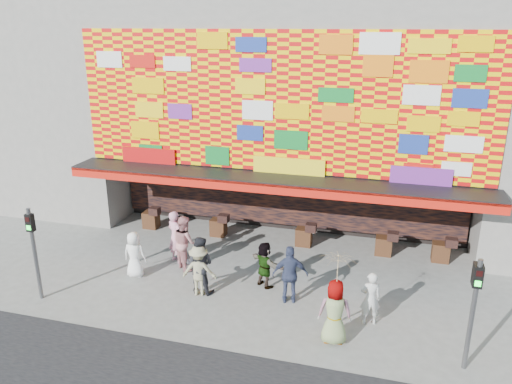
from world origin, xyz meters
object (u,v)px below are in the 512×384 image
Objects in this scene: ped_a at (135,254)px; ped_h at (370,298)px; ped_f at (265,265)px; ped_d at (199,270)px; parasol at (337,270)px; ped_g at (335,312)px; signal_right at (474,303)px; ped_b at (175,237)px; ped_c at (200,265)px; ped_e at (290,275)px; ped_i at (185,242)px; signal_left at (33,244)px.

ped_h reaches higher than ped_a.
ped_f is 3.65m from ped_h.
parasol reaches higher than ped_d.
ped_g is (2.56, -2.43, 0.14)m from ped_f.
ped_g reaches higher than ped_d.
signal_right is 6.51m from ped_f.
signal_right is at bearing -3.50° from parasol.
signal_right reaches higher than ped_b.
ped_b is 1.15× the size of ped_d.
ped_h is (6.95, -2.16, -0.15)m from ped_b.
ped_c reaches higher than ped_e.
ped_a is at bearing 40.22° from ped_f.
signal_right is 1.55× the size of ped_i.
ped_i is at bearing -146.77° from ped_a.
ped_d is 2.13m from ped_f.
ped_h reaches higher than ped_f.
parasol is (-3.29, 0.20, 0.30)m from signal_right.
parasol is at bearing 154.51° from ped_d.
ped_c is at bearing 59.12° from ped_f.
ped_a is at bearing -23.52° from ped_g.
ped_e is at bearing 132.77° from parasol.
ped_b is 4.81m from ped_e.
ped_b is at bearing 5.10° from ped_i.
ped_i is at bearing 160.52° from signal_right.
ped_f is at bearing 21.88° from signal_left.
parasol reaches higher than ped_c.
ped_f is at bearing -158.50° from ped_d.
signal_left is 1.88× the size of ped_a.
ped_i reaches higher than ped_c.
signal_left is at bearing -178.73° from parasol.
ped_e reaches higher than ped_d.
ped_b is at bearing -57.43° from ped_d.
signal_right is 1.94× the size of ped_f.
parasol is at bearing 161.32° from ped_a.
ped_g is at bearing 178.70° from ped_b.
ped_h is (-2.43, 1.35, -1.06)m from signal_right.
signal_left reaches higher than ped_f.
signal_right is at bearing -158.03° from ped_i.
ped_e reaches higher than ped_f.
ped_b is 1.24× the size of ped_f.
signal_right is 10.52m from ped_a.
ped_g is at bearing 162.62° from ped_c.
ped_d is 2.87m from ped_e.
signal_left is 1.61× the size of ped_e.
parasol is at bearing 169.98° from ped_f.
ped_d is (-7.70, 1.57, -1.02)m from signal_right.
signal_left is 1.61× the size of parasol.
signal_left reaches higher than ped_c.
ped_f is 3.53m from ped_g.
ped_d is at bearing 18.50° from signal_left.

